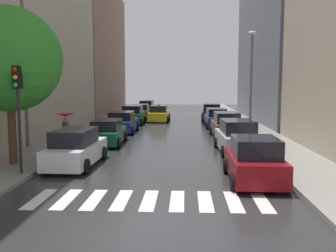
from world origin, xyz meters
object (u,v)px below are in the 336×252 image
(pedestrian_foreground, at_px, (65,121))
(street_tree_left, at_px, (9,60))
(traffic_light_left_corner, at_px, (18,96))
(lamp_post_right, at_px, (251,77))
(taxi_midroad, at_px, (159,114))
(parked_car_left_second, at_px, (107,133))
(parked_car_left_nearest, at_px, (76,149))
(parked_car_left_fourth, at_px, (133,115))
(parked_car_right_third, at_px, (226,126))
(parked_car_right_fifth, at_px, (211,113))
(parked_car_left_sixth, at_px, (147,107))
(parked_car_left_fifth, at_px, (141,111))
(parked_car_right_second, at_px, (237,137))
(parked_car_right_fourth, at_px, (216,118))
(parked_car_left_third, at_px, (122,123))
(parked_car_right_nearest, at_px, (254,161))

(pedestrian_foreground, xyz_separation_m, street_tree_left, (-0.80, -4.98, 3.22))
(traffic_light_left_corner, height_order, lamp_post_right, lamp_post_right)
(taxi_midroad, bearing_deg, parked_car_left_second, 172.61)
(pedestrian_foreground, relative_size, lamp_post_right, 0.27)
(parked_car_left_nearest, height_order, taxi_midroad, taxi_midroad)
(parked_car_left_fourth, relative_size, lamp_post_right, 0.58)
(pedestrian_foreground, relative_size, street_tree_left, 0.27)
(parked_car_left_nearest, bearing_deg, street_tree_left, 97.42)
(parked_car_left_second, xyz_separation_m, parked_car_right_third, (7.70, 3.22, 0.10))
(parked_car_left_second, bearing_deg, parked_car_right_fifth, -27.43)
(parked_car_left_sixth, bearing_deg, parked_car_left_fourth, -177.27)
(parked_car_left_fifth, distance_m, parked_car_right_second, 22.42)
(parked_car_right_second, bearing_deg, street_tree_left, 108.57)
(parked_car_right_fourth, height_order, parked_car_right_fifth, parked_car_right_fifth)
(parked_car_left_second, height_order, parked_car_left_fifth, parked_car_left_second)
(parked_car_right_fourth, distance_m, taxi_midroad, 7.16)
(parked_car_right_fourth, relative_size, parked_car_right_fifth, 0.96)
(pedestrian_foreground, bearing_deg, street_tree_left, 102.27)
(parked_car_left_nearest, bearing_deg, parked_car_left_second, 0.01)
(pedestrian_foreground, bearing_deg, parked_car_left_third, -84.21)
(parked_car_left_sixth, height_order, parked_car_right_nearest, parked_car_right_nearest)
(parked_car_left_fourth, xyz_separation_m, taxi_midroad, (2.26, 2.59, -0.05))
(parked_car_right_second, relative_size, street_tree_left, 0.68)
(parked_car_left_sixth, height_order, traffic_light_left_corner, traffic_light_left_corner)
(parked_car_right_third, relative_size, pedestrian_foreground, 2.40)
(parked_car_left_nearest, xyz_separation_m, parked_car_right_fourth, (7.66, 16.06, -0.03))
(parked_car_left_second, bearing_deg, lamp_post_right, -75.68)
(parked_car_right_second, distance_m, traffic_light_left_corner, 11.38)
(parked_car_right_fifth, relative_size, street_tree_left, 0.69)
(parked_car_right_third, bearing_deg, parked_car_left_third, 69.65)
(parked_car_left_third, xyz_separation_m, parked_car_right_nearest, (7.56, -14.55, 0.04))
(parked_car_right_second, bearing_deg, parked_car_left_second, 69.72)
(pedestrian_foreground, bearing_deg, lamp_post_right, -138.44)
(parked_car_right_nearest, relative_size, parked_car_right_second, 0.85)
(parked_car_right_third, bearing_deg, parked_car_right_fifth, -0.60)
(parked_car_left_fifth, distance_m, traffic_light_left_corner, 27.11)
(parked_car_left_third, bearing_deg, parked_car_left_fifth, 0.37)
(parked_car_left_fourth, relative_size, parked_car_left_fifth, 1.00)
(parked_car_right_fifth, distance_m, lamp_post_right, 13.44)
(parked_car_left_fourth, height_order, lamp_post_right, lamp_post_right)
(pedestrian_foreground, height_order, lamp_post_right, lamp_post_right)
(parked_car_right_fifth, xyz_separation_m, pedestrian_foreground, (-9.64, -17.07, 0.77))
(parked_car_left_fifth, xyz_separation_m, parked_car_right_nearest, (7.60, -27.22, 0.08))
(parked_car_left_fourth, distance_m, parked_car_right_third, 11.73)
(parked_car_left_sixth, relative_size, pedestrian_foreground, 2.42)
(lamp_post_right, bearing_deg, pedestrian_foreground, -159.80)
(parked_car_left_nearest, distance_m, taxi_midroad, 20.94)
(parked_car_left_nearest, relative_size, taxi_midroad, 1.08)
(parked_car_left_third, height_order, parked_car_right_fourth, parked_car_right_fourth)
(parked_car_left_fifth, distance_m, parked_car_right_fifth, 8.19)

